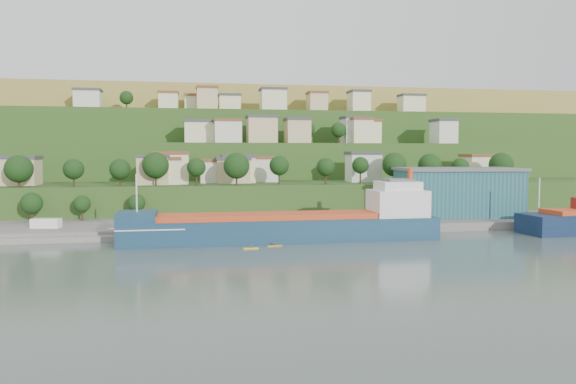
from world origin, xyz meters
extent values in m
plane|color=#485750|center=(0.00, 0.00, 0.00)|extent=(500.00, 500.00, 0.00)
cube|color=slate|center=(20.00, 28.00, 0.00)|extent=(220.00, 26.00, 4.00)
cube|color=slate|center=(-55.00, 22.00, 0.00)|extent=(40.00, 18.00, 2.40)
cube|color=#284719|center=(0.00, 56.00, 0.00)|extent=(260.00, 32.00, 20.00)
cube|color=#284719|center=(0.00, 86.00, 0.00)|extent=(280.00, 32.00, 44.00)
cube|color=#284719|center=(0.00, 116.00, 0.00)|extent=(300.00, 32.00, 70.00)
cube|color=olive|center=(0.00, 190.00, 0.00)|extent=(360.00, 120.00, 96.00)
cube|color=#CFB686|center=(-68.21, 53.72, 13.54)|extent=(8.59, 8.91, 7.08)
cube|color=#3F3F44|center=(-68.21, 53.72, 17.53)|extent=(9.19, 9.51, 0.90)
cube|color=#CFB686|center=(-33.38, 50.16, 13.72)|extent=(8.45, 7.10, 7.43)
cube|color=#3F3F44|center=(-33.38, 50.16, 17.88)|extent=(9.05, 7.70, 0.90)
cube|color=beige|center=(-29.84, 52.22, 13.37)|extent=(7.74, 8.57, 6.74)
cube|color=brown|center=(-29.84, 52.22, 17.19)|extent=(8.34, 9.17, 0.90)
cube|color=beige|center=(-28.55, 53.02, 14.14)|extent=(9.64, 7.24, 8.29)
cube|color=brown|center=(-28.55, 53.02, 18.74)|extent=(10.24, 7.84, 0.90)
cube|color=silver|center=(-15.92, 57.81, 13.07)|extent=(8.94, 8.61, 6.14)
cube|color=brown|center=(-15.92, 57.81, 16.59)|extent=(9.54, 9.21, 0.90)
cube|color=#CFB686|center=(-11.08, 55.17, 13.31)|extent=(9.39, 8.15, 6.61)
cube|color=#3F3F44|center=(-11.08, 55.17, 17.06)|extent=(9.99, 8.75, 0.90)
cube|color=beige|center=(-9.26, 57.21, 13.68)|extent=(9.38, 7.54, 7.36)
cube|color=#3F3F44|center=(-9.26, 57.21, 17.81)|extent=(9.98, 8.14, 0.90)
cube|color=silver|center=(-0.81, 60.81, 13.45)|extent=(7.18, 7.19, 6.89)
cube|color=brown|center=(-0.81, 60.81, 17.34)|extent=(7.78, 7.79, 0.90)
cube|color=silver|center=(28.39, 54.86, 14.12)|extent=(9.38, 7.43, 8.24)
cube|color=#3F3F44|center=(28.39, 54.86, 18.69)|extent=(9.98, 8.03, 0.90)
cube|color=beige|center=(66.85, 57.60, 13.76)|extent=(7.37, 8.38, 7.52)
cube|color=brown|center=(66.85, 57.60, 17.97)|extent=(7.97, 8.98, 0.90)
cube|color=beige|center=(-19.95, 88.59, 25.60)|extent=(9.76, 8.89, 7.21)
cube|color=#3F3F44|center=(-19.95, 88.59, 29.66)|extent=(10.36, 9.49, 0.90)
cube|color=silver|center=(-10.56, 81.61, 25.62)|extent=(8.85, 8.33, 7.24)
cube|color=brown|center=(-10.56, 81.61, 29.69)|extent=(9.45, 8.93, 0.90)
cube|color=#CFB686|center=(1.39, 87.78, 26.26)|extent=(8.25, 7.84, 8.52)
cube|color=#3F3F44|center=(1.39, 87.78, 30.97)|extent=(8.85, 8.44, 0.90)
cube|color=#CFB686|center=(1.46, 84.96, 26.40)|extent=(9.96, 8.10, 8.80)
cube|color=#3F3F44|center=(1.46, 84.96, 31.25)|extent=(10.56, 8.70, 0.90)
cube|color=#CFB686|center=(13.68, 83.44, 25.99)|extent=(8.06, 8.42, 7.97)
cube|color=#3F3F44|center=(13.68, 83.44, 30.42)|extent=(8.66, 9.02, 0.90)
cube|color=silver|center=(34.22, 85.38, 26.44)|extent=(7.16, 8.59, 8.87)
cube|color=#3F3F44|center=(34.22, 85.38, 31.32)|extent=(7.76, 9.19, 0.90)
cube|color=beige|center=(35.85, 81.24, 26.09)|extent=(7.03, 7.20, 8.19)
cube|color=brown|center=(35.85, 81.24, 30.64)|extent=(7.63, 7.80, 0.90)
cube|color=beige|center=(39.87, 85.89, 25.90)|extent=(7.68, 8.59, 7.81)
cube|color=brown|center=(39.87, 85.89, 30.26)|extent=(8.28, 9.19, 0.90)
cube|color=silver|center=(68.67, 84.86, 26.14)|extent=(7.29, 8.67, 8.28)
cube|color=#3F3F44|center=(68.67, 84.86, 30.73)|extent=(7.89, 9.27, 0.90)
cube|color=silver|center=(-61.60, 121.14, 38.82)|extent=(9.72, 7.89, 7.64)
cube|color=#3F3F44|center=(-61.60, 121.14, 43.09)|extent=(10.32, 8.49, 0.90)
cube|color=beige|center=(-31.03, 119.72, 38.51)|extent=(7.53, 7.21, 7.02)
cube|color=brown|center=(-31.03, 119.72, 42.47)|extent=(8.13, 7.81, 0.90)
cube|color=beige|center=(-20.65, 120.84, 38.13)|extent=(8.19, 8.34, 6.26)
cube|color=brown|center=(-20.65, 120.84, 41.71)|extent=(8.79, 8.94, 0.90)
cube|color=#CFB686|center=(-16.25, 110.85, 39.14)|extent=(7.68, 8.06, 8.27)
cube|color=brown|center=(-16.25, 110.85, 43.72)|extent=(8.28, 8.66, 0.90)
cube|color=beige|center=(-7.13, 117.48, 38.14)|extent=(8.36, 7.19, 6.28)
cube|color=#3F3F44|center=(-7.13, 117.48, 41.73)|extent=(8.96, 7.79, 0.90)
cube|color=beige|center=(9.43, 111.59, 39.12)|extent=(9.64, 8.92, 8.25)
cube|color=#3F3F44|center=(9.43, 111.59, 43.70)|extent=(10.24, 9.52, 0.90)
cube|color=#CFB686|center=(28.88, 118.43, 39.00)|extent=(7.43, 7.93, 8.01)
cube|color=brown|center=(28.88, 118.43, 43.46)|extent=(8.03, 8.53, 0.90)
cube|color=beige|center=(46.36, 117.28, 39.35)|extent=(7.67, 8.86, 8.71)
cube|color=#3F3F44|center=(46.36, 117.28, 44.16)|extent=(8.27, 9.46, 0.90)
cube|color=beige|center=(69.75, 117.84, 38.84)|extent=(9.93, 7.01, 7.69)
cube|color=#3F3F44|center=(69.75, 117.84, 43.14)|extent=(10.53, 7.61, 0.90)
cylinder|color=#382619|center=(-66.33, 44.38, 11.36)|extent=(0.50, 0.50, 2.71)
sphere|color=black|center=(-66.33, 44.38, 14.65)|extent=(7.02, 7.02, 7.02)
cylinder|color=#382619|center=(-53.24, 45.09, 11.51)|extent=(0.50, 0.50, 3.03)
sphere|color=black|center=(-53.24, 45.09, 14.49)|extent=(5.33, 5.33, 5.33)
cylinder|color=#382619|center=(-41.67, 45.81, 11.43)|extent=(0.50, 0.50, 2.86)
sphere|color=black|center=(-41.67, 45.81, 14.39)|extent=(5.55, 5.55, 5.55)
cylinder|color=#382619|center=(-32.40, 44.72, 11.76)|extent=(0.50, 0.50, 3.51)
sphere|color=black|center=(-32.40, 44.72, 15.44)|extent=(7.03, 7.03, 7.03)
cylinder|color=#382619|center=(-21.73, 44.75, 11.73)|extent=(0.50, 0.50, 3.46)
sphere|color=black|center=(-21.73, 44.75, 14.85)|extent=(5.06, 5.06, 5.06)
cylinder|color=#382619|center=(-11.08, 42.82, 11.66)|extent=(0.50, 0.50, 3.31)
sphere|color=black|center=(-11.08, 42.82, 15.25)|extent=(7.03, 7.03, 7.03)
cylinder|color=#382619|center=(1.03, 45.72, 11.85)|extent=(0.50, 0.50, 3.70)
sphere|color=black|center=(1.03, 45.72, 15.21)|extent=(5.50, 5.50, 5.50)
cylinder|color=#382619|center=(13.93, 44.00, 11.69)|extent=(0.50, 0.50, 3.39)
sphere|color=black|center=(13.93, 44.00, 14.79)|extent=(5.11, 5.11, 5.11)
cylinder|color=#382619|center=(24.61, 45.78, 11.95)|extent=(0.50, 0.50, 3.89)
sphere|color=black|center=(24.61, 45.78, 15.21)|extent=(4.81, 4.81, 4.81)
cylinder|color=#382619|center=(34.49, 45.03, 11.75)|extent=(0.50, 0.50, 3.49)
sphere|color=black|center=(34.49, 45.03, 15.40)|extent=(6.93, 6.93, 6.93)
cylinder|color=#382619|center=(45.54, 45.36, 11.59)|extent=(0.50, 0.50, 3.18)
sphere|color=black|center=(45.54, 45.36, 15.08)|extent=(6.92, 6.92, 6.92)
cylinder|color=#382619|center=(54.39, 43.98, 11.65)|extent=(0.50, 0.50, 3.30)
sphere|color=black|center=(54.39, 43.98, 14.70)|extent=(5.08, 5.08, 5.08)
cylinder|color=#382619|center=(67.32, 43.81, 11.63)|extent=(0.50, 0.50, 3.27)
sphere|color=black|center=(67.32, 43.81, 15.23)|extent=(7.14, 7.14, 7.14)
cylinder|color=#382619|center=(18.56, 89.39, 23.89)|extent=(0.50, 0.50, 3.79)
sphere|color=black|center=(18.56, 89.39, 27.24)|extent=(5.29, 5.29, 5.29)
cylinder|color=#382619|center=(-10.75, 88.23, 23.45)|extent=(0.50, 0.50, 2.89)
sphere|color=black|center=(-10.75, 88.23, 26.35)|extent=(5.31, 5.31, 5.31)
cylinder|color=#382619|center=(-46.71, 116.66, 36.78)|extent=(0.50, 0.50, 3.56)
sphere|color=black|center=(-46.71, 116.66, 40.00)|extent=(5.23, 5.23, 5.23)
cylinder|color=#382619|center=(27.83, 81.24, 23.66)|extent=(0.50, 0.50, 3.32)
sphere|color=black|center=(27.83, 81.24, 26.76)|extent=(5.23, 5.23, 5.23)
cube|color=#14324E|center=(-4.63, 8.33, 1.44)|extent=(67.06, 10.55, 6.71)
cube|color=#C7421A|center=(-6.55, 8.33, 5.37)|extent=(49.82, 8.63, 1.15)
cube|color=#14324E|center=(-34.33, 8.33, 5.75)|extent=(7.67, 10.54, 1.92)
cube|color=silver|center=(21.23, 8.33, 7.66)|extent=(11.50, 9.58, 5.75)
cube|color=silver|center=(21.23, 8.33, 11.50)|extent=(8.62, 7.67, 1.92)
cube|color=#595B5E|center=(21.23, 8.33, 12.74)|extent=(5.75, 5.75, 0.57)
cylinder|color=#C7421A|center=(24.11, 8.33, 13.89)|extent=(1.15, 1.15, 2.87)
cylinder|color=silver|center=(-34.33, 8.33, 10.54)|extent=(0.34, 0.34, 7.66)
cube|color=silver|center=(-31.46, 8.33, 3.64)|extent=(13.41, 10.83, 0.24)
cylinder|color=silver|center=(55.93, 8.69, 9.43)|extent=(0.34, 0.34, 6.95)
cube|color=#1C4B54|center=(46.72, 30.64, 8.00)|extent=(31.85, 21.30, 12.00)
cube|color=#595B5E|center=(46.72, 30.64, 14.40)|extent=(32.96, 22.40, 0.80)
cube|color=white|center=(-55.25, 23.36, 2.64)|extent=(6.57, 3.72, 2.89)
cube|color=silver|center=(-39.54, 19.04, 1.61)|extent=(4.42, 2.74, 0.83)
cube|color=orange|center=(-7.15, 1.74, 0.11)|extent=(2.96, 0.68, 0.22)
sphere|color=#3F3F44|center=(-7.15, 1.74, 0.48)|extent=(0.51, 0.51, 0.51)
cube|color=yellow|center=(-12.19, -0.57, 0.11)|extent=(3.02, 0.66, 0.22)
sphere|color=#3F3F44|center=(-12.19, -0.57, 0.49)|extent=(0.52, 0.52, 0.52)
camera|label=1|loc=(-24.37, -108.19, 18.45)|focal=35.00mm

